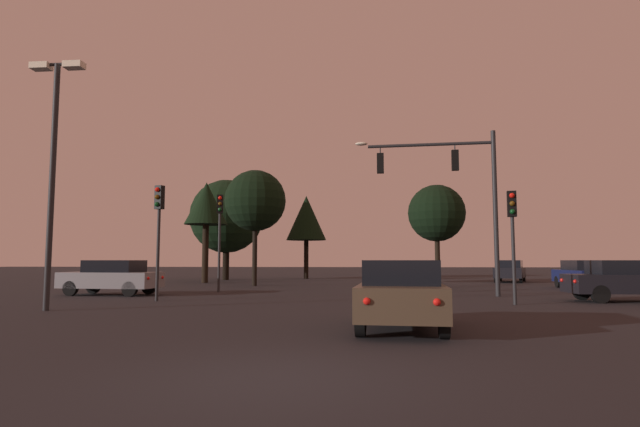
% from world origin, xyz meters
% --- Properties ---
extents(ground_plane, '(168.00, 168.00, 0.00)m').
position_xyz_m(ground_plane, '(0.00, 24.50, 0.00)').
color(ground_plane, black).
rests_on(ground_plane, ground).
extents(traffic_signal_mast_arm, '(6.09, 0.67, 7.12)m').
position_xyz_m(traffic_signal_mast_arm, '(4.96, 15.88, 4.91)').
color(traffic_signal_mast_arm, '#232326').
rests_on(traffic_signal_mast_arm, ground).
extents(traffic_light_corner_left, '(0.36, 0.38, 4.35)m').
position_xyz_m(traffic_light_corner_left, '(-6.70, 11.98, 3.08)').
color(traffic_light_corner_left, '#232326').
rests_on(traffic_light_corner_left, ground).
extents(traffic_light_corner_right, '(0.33, 0.37, 3.92)m').
position_xyz_m(traffic_light_corner_right, '(6.17, 11.58, 2.79)').
color(traffic_light_corner_right, '#232326').
rests_on(traffic_light_corner_right, ground).
extents(traffic_light_median, '(0.35, 0.38, 4.71)m').
position_xyz_m(traffic_light_median, '(-6.00, 17.60, 3.32)').
color(traffic_light_median, '#232326').
rests_on(traffic_light_median, ground).
extents(car_nearside_lane, '(2.07, 4.23, 1.52)m').
position_xyz_m(car_nearside_lane, '(1.90, 4.97, 0.79)').
color(car_nearside_lane, '#473828').
rests_on(car_nearside_lane, ground).
extents(car_crossing_left, '(4.64, 1.82, 1.52)m').
position_xyz_m(car_crossing_left, '(10.81, 13.32, 0.80)').
color(car_crossing_left, black).
rests_on(car_crossing_left, ground).
extents(car_crossing_right, '(4.33, 2.12, 1.52)m').
position_xyz_m(car_crossing_right, '(-10.03, 15.01, 0.79)').
color(car_crossing_right, gray).
rests_on(car_crossing_right, ground).
extents(car_far_lane, '(3.15, 4.65, 1.52)m').
position_xyz_m(car_far_lane, '(11.08, 30.49, 0.80)').
color(car_far_lane, black).
rests_on(car_far_lane, ground).
extents(car_parked_lot, '(1.79, 4.46, 1.52)m').
position_xyz_m(car_parked_lot, '(12.54, 21.90, 0.80)').
color(car_parked_lot, '#0F1947').
rests_on(car_parked_lot, ground).
extents(parking_lot_lamp_post, '(1.70, 0.36, 7.72)m').
position_xyz_m(parking_lot_lamp_post, '(-8.52, 8.14, 4.92)').
color(parking_lot_lamp_post, '#232326').
rests_on(parking_lot_lamp_post, ground).
extents(tree_behind_sign, '(3.22, 3.22, 5.79)m').
position_xyz_m(tree_behind_sign, '(5.06, 22.63, 4.16)').
color(tree_behind_sign, black).
rests_on(tree_behind_sign, ground).
extents(tree_left_far, '(2.93, 2.93, 6.84)m').
position_xyz_m(tree_left_far, '(-9.80, 27.20, 5.30)').
color(tree_left_far, black).
rests_on(tree_left_far, ground).
extents(tree_center_horizon, '(5.72, 5.72, 7.81)m').
position_xyz_m(tree_center_horizon, '(-9.83, 32.40, 4.94)').
color(tree_center_horizon, black).
rests_on(tree_center_horizon, ground).
extents(tree_right_cluster, '(3.68, 3.68, 6.94)m').
position_xyz_m(tree_right_cluster, '(-5.56, 23.46, 5.08)').
color(tree_right_cluster, black).
rests_on(tree_right_cluster, ground).
extents(tree_lot_edge, '(3.32, 3.32, 6.89)m').
position_xyz_m(tree_lot_edge, '(-3.93, 35.55, 5.00)').
color(tree_lot_edge, black).
rests_on(tree_lot_edge, ground).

